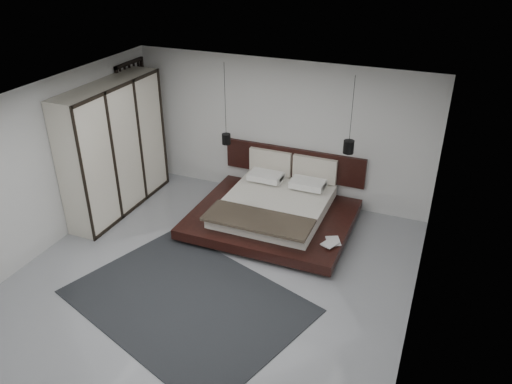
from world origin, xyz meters
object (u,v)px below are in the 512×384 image
at_px(pendant_right, 349,147).
at_px(wardrobe, 115,148).
at_px(bed, 275,209).
at_px(rug, 187,301).
at_px(lattice_screen, 136,125).
at_px(pendant_left, 226,139).

bearing_deg(pendant_right, wardrobe, -166.56).
relative_size(bed, pendant_right, 2.09).
distance_m(pendant_right, rug, 3.77).
distance_m(bed, pendant_right, 1.78).
bearing_deg(rug, lattice_screen, 132.34).
relative_size(lattice_screen, rug, 0.78).
distance_m(pendant_left, pendant_right, 2.36).
bearing_deg(bed, rug, -99.24).
distance_m(bed, rug, 2.64).
bearing_deg(pendant_left, pendant_right, 0.00).
height_order(lattice_screen, pendant_left, pendant_left).
relative_size(lattice_screen, pendant_left, 1.66).
height_order(lattice_screen, pendant_right, pendant_right).
xyz_separation_m(lattice_screen, wardrobe, (0.25, -1.09, -0.06)).
bearing_deg(wardrobe, pendant_right, 13.44).
relative_size(wardrobe, rug, 0.76).
height_order(bed, rug, bed).
bearing_deg(lattice_screen, pendant_left, -2.37).
height_order(pendant_left, wardrobe, pendant_left).
bearing_deg(wardrobe, pendant_left, 28.48).
distance_m(pendant_right, wardrobe, 4.33).
distance_m(bed, wardrobe, 3.22).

